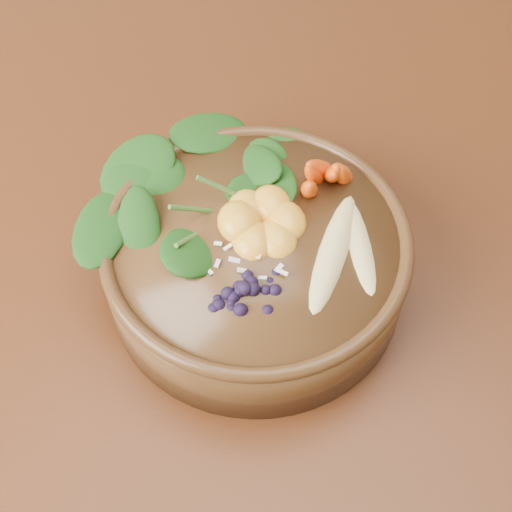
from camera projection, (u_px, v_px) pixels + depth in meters
ground at (351, 421)px, 1.42m from camera, size 4.00×4.00×0.00m
dining_table at (408, 214)px, 0.89m from camera, size 1.60×0.90×0.75m
stoneware_bowl at (256, 262)px, 0.68m from camera, size 0.38×0.38×0.08m
kale_heap at (222, 167)px, 0.67m from camera, size 0.24×0.23×0.04m
carrot_cluster at (327, 155)px, 0.66m from camera, size 0.08×0.08×0.08m
banana_halves at (348, 239)px, 0.63m from camera, size 0.10×0.15×0.03m
mandarin_cluster at (262, 212)px, 0.65m from camera, size 0.11×0.12×0.03m
blueberry_pile at (246, 279)px, 0.60m from camera, size 0.16×0.15×0.04m
coconut_flakes at (254, 253)px, 0.64m from camera, size 0.11×0.10×0.01m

